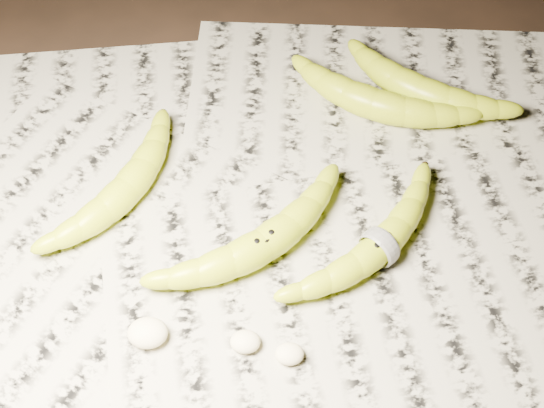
{
  "coord_description": "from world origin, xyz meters",
  "views": [
    {
      "loc": [
        -0.0,
        -0.45,
        0.66
      ],
      "look_at": [
        -0.0,
        -0.0,
        0.05
      ],
      "focal_mm": 50.0,
      "sensor_mm": 36.0,
      "label": 1
    }
  ],
  "objects_px": {
    "banana_taped": "(380,245)",
    "banana_left_b": "(126,187)",
    "banana_upper_b": "(421,89)",
    "banana_upper_a": "(375,102)",
    "banana_center": "(263,243)"
  },
  "relations": [
    {
      "from": "banana_taped",
      "to": "banana_left_b",
      "type": "bearing_deg",
      "value": 119.76
    },
    {
      "from": "banana_taped",
      "to": "banana_upper_b",
      "type": "distance_m",
      "value": 0.23
    },
    {
      "from": "banana_upper_a",
      "to": "banana_upper_b",
      "type": "height_order",
      "value": "same"
    },
    {
      "from": "banana_left_b",
      "to": "banana_upper_b",
      "type": "xyz_separation_m",
      "value": [
        0.33,
        0.14,
        0.0
      ]
    },
    {
      "from": "banana_taped",
      "to": "banana_upper_b",
      "type": "xyz_separation_m",
      "value": [
        0.07,
        0.22,
        0.0
      ]
    },
    {
      "from": "banana_left_b",
      "to": "banana_taped",
      "type": "height_order",
      "value": "banana_left_b"
    },
    {
      "from": "banana_upper_b",
      "to": "banana_center",
      "type": "bearing_deg",
      "value": -98.67
    },
    {
      "from": "banana_taped",
      "to": "banana_upper_b",
      "type": "relative_size",
      "value": 1.08
    },
    {
      "from": "banana_center",
      "to": "banana_upper_a",
      "type": "xyz_separation_m",
      "value": [
        0.13,
        0.19,
        0.0
      ]
    },
    {
      "from": "banana_left_b",
      "to": "banana_center",
      "type": "height_order",
      "value": "banana_center"
    },
    {
      "from": "banana_center",
      "to": "banana_taped",
      "type": "bearing_deg",
      "value": -36.98
    },
    {
      "from": "banana_center",
      "to": "banana_upper_b",
      "type": "height_order",
      "value": "same"
    },
    {
      "from": "banana_upper_a",
      "to": "banana_left_b",
      "type": "bearing_deg",
      "value": -131.89
    },
    {
      "from": "banana_center",
      "to": "banana_upper_a",
      "type": "height_order",
      "value": "same"
    },
    {
      "from": "banana_center",
      "to": "banana_taped",
      "type": "distance_m",
      "value": 0.12
    }
  ]
}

